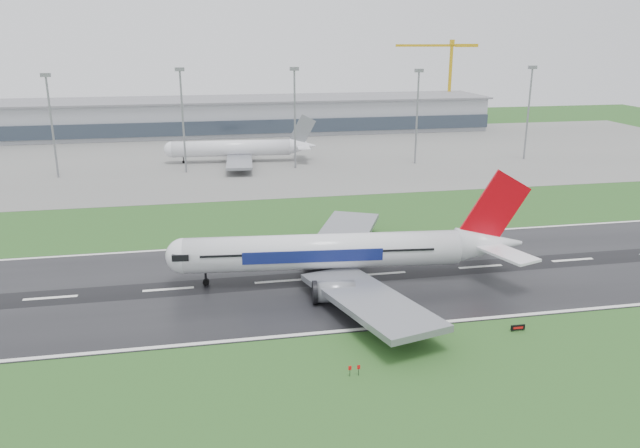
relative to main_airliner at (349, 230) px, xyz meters
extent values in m
plane|color=#214B1B|center=(-12.77, 1.71, -9.83)|extent=(520.00, 520.00, 0.00)
cube|color=black|center=(-12.77, 1.71, -9.78)|extent=(400.00, 45.00, 0.10)
cube|color=slate|center=(-12.77, 126.71, -9.79)|extent=(400.00, 130.00, 0.08)
cube|color=gray|center=(-12.77, 186.71, -2.33)|extent=(240.00, 36.00, 15.00)
cylinder|color=gray|center=(-71.15, 101.71, 5.89)|extent=(0.64, 0.64, 31.45)
cylinder|color=gray|center=(-31.03, 101.71, 6.53)|extent=(0.64, 0.64, 32.74)
cylinder|color=gray|center=(5.64, 101.71, 6.43)|extent=(0.64, 0.64, 32.53)
cylinder|color=gray|center=(48.56, 101.71, 5.94)|extent=(0.64, 0.64, 31.54)
cylinder|color=gray|center=(90.52, 101.71, 6.28)|extent=(0.64, 0.64, 32.23)
camera|label=1|loc=(-25.37, -104.28, 34.06)|focal=34.73mm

